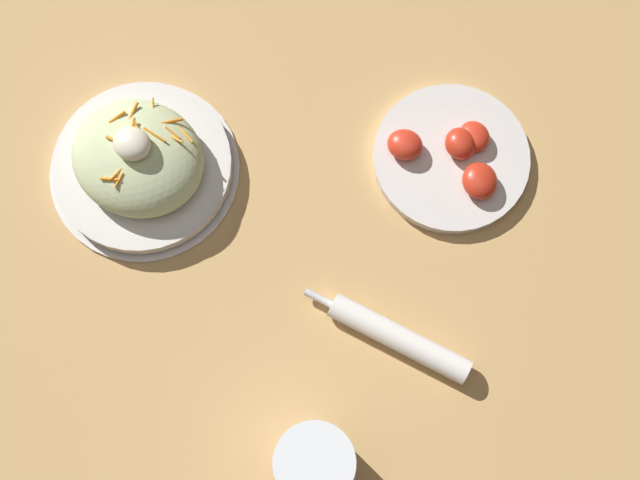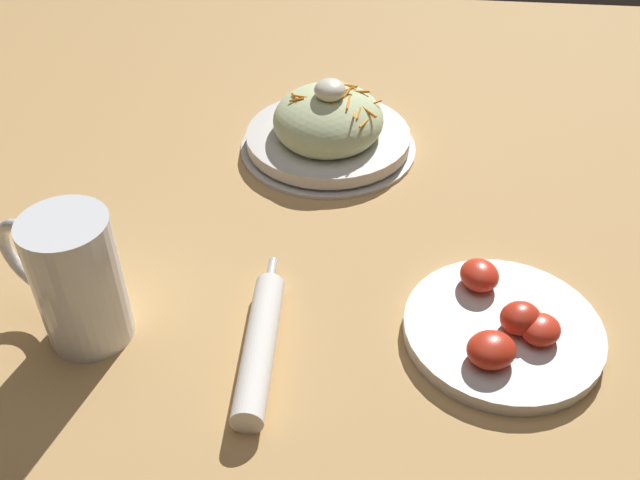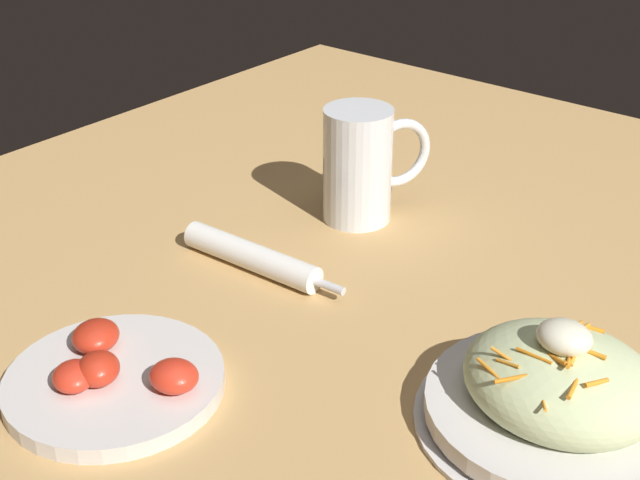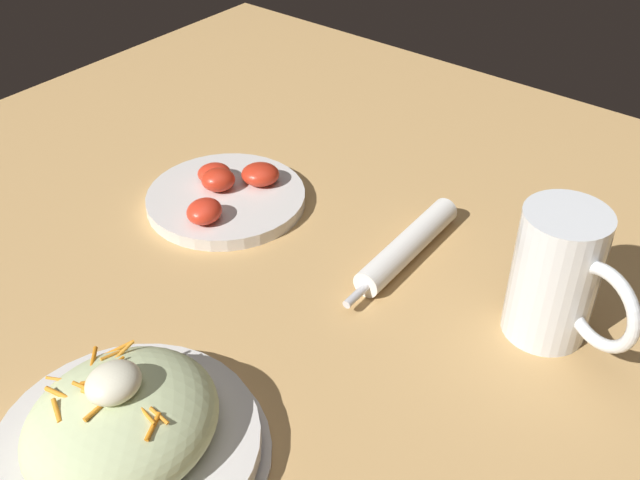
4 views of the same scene
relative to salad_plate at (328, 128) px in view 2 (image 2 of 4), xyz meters
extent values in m
plane|color=tan|center=(0.15, -0.03, -0.03)|extent=(1.43, 1.43, 0.00)
cylinder|color=silver|center=(0.00, 0.00, -0.03)|extent=(0.24, 0.24, 0.01)
cylinder|color=silver|center=(0.00, 0.00, -0.01)|extent=(0.22, 0.22, 0.02)
ellipsoid|color=beige|center=(0.00, 0.00, 0.01)|extent=(0.16, 0.15, 0.07)
cylinder|color=orange|center=(-0.01, 0.01, 0.05)|extent=(0.01, 0.03, 0.01)
cylinder|color=orange|center=(-0.01, 0.02, 0.05)|extent=(0.01, 0.03, 0.01)
cylinder|color=orange|center=(-0.01, 0.06, 0.03)|extent=(0.01, 0.02, 0.00)
cylinder|color=orange|center=(-0.03, 0.04, 0.04)|extent=(0.01, 0.02, 0.00)
cylinder|color=orange|center=(0.00, -0.04, 0.05)|extent=(0.01, 0.02, 0.00)
cylinder|color=orange|center=(-0.04, 0.02, 0.04)|extent=(0.01, 0.02, 0.01)
cylinder|color=orange|center=(0.01, 0.03, 0.05)|extent=(0.03, 0.00, 0.00)
cylinder|color=orange|center=(0.03, 0.04, 0.04)|extent=(0.03, 0.00, 0.01)
cylinder|color=orange|center=(0.00, 0.02, 0.05)|extent=(0.02, 0.01, 0.01)
cylinder|color=orange|center=(0.01, -0.04, 0.04)|extent=(0.00, 0.02, 0.01)
cylinder|color=orange|center=(0.00, -0.04, 0.04)|extent=(0.02, 0.01, 0.01)
cylinder|color=orange|center=(0.03, 0.04, 0.04)|extent=(0.02, 0.01, 0.01)
cylinder|color=orange|center=(0.02, 0.05, 0.04)|extent=(0.02, 0.02, 0.01)
cylinder|color=orange|center=(0.01, 0.01, 0.05)|extent=(0.03, 0.01, 0.01)
cylinder|color=orange|center=(0.04, 0.05, 0.03)|extent=(0.03, 0.01, 0.01)
cylinder|color=orange|center=(-0.02, 0.00, 0.05)|extent=(0.03, 0.01, 0.00)
ellipsoid|color=#EFEACC|center=(0.00, 0.00, 0.06)|extent=(0.05, 0.04, 0.02)
cylinder|color=white|center=(0.36, -0.20, 0.04)|extent=(0.08, 0.08, 0.14)
cylinder|color=gold|center=(0.36, -0.20, 0.01)|extent=(0.07, 0.07, 0.09)
cylinder|color=white|center=(0.36, -0.20, 0.07)|extent=(0.07, 0.07, 0.01)
torus|color=white|center=(0.34, -0.25, 0.04)|extent=(0.05, 0.09, 0.09)
cylinder|color=white|center=(0.38, -0.03, -0.02)|extent=(0.18, 0.04, 0.03)
cylinder|color=silver|center=(0.27, -0.03, -0.02)|extent=(0.04, 0.01, 0.01)
cylinder|color=silver|center=(0.33, 0.20, -0.02)|extent=(0.20, 0.20, 0.02)
ellipsoid|color=red|center=(0.37, 0.19, 0.00)|extent=(0.06, 0.06, 0.03)
ellipsoid|color=red|center=(0.33, 0.22, 0.00)|extent=(0.06, 0.06, 0.03)
ellipsoid|color=red|center=(0.34, 0.24, -0.01)|extent=(0.06, 0.05, 0.02)
ellipsoid|color=red|center=(0.27, 0.18, 0.00)|extent=(0.05, 0.05, 0.03)
camera|label=1|loc=(0.37, -0.20, 0.94)|focal=46.32mm
camera|label=2|loc=(0.82, 0.08, 0.49)|focal=39.98mm
camera|label=3|loc=(-0.22, 0.58, 0.47)|focal=50.01mm
camera|label=4|loc=(-0.21, -0.37, 0.49)|focal=42.49mm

